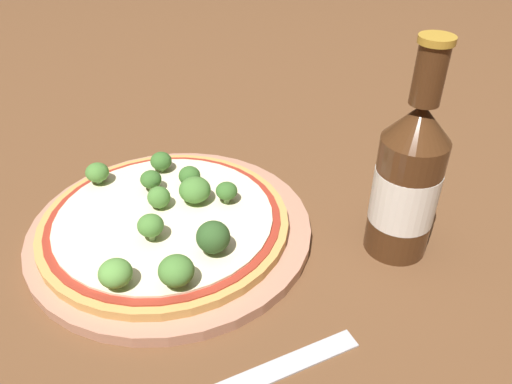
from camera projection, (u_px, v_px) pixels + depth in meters
name	position (u px, v px, depth m)	size (l,w,h in m)	color
ground_plane	(179.00, 221.00, 0.55)	(3.00, 3.00, 0.00)	brown
plate	(171.00, 229.00, 0.53)	(0.30, 0.30, 0.01)	tan
pizza	(165.00, 221.00, 0.52)	(0.26, 0.26, 0.01)	tan
broccoli_floret_0	(151.00, 180.00, 0.55)	(0.02, 0.02, 0.02)	#7A9E5B
broccoli_floret_1	(161.00, 161.00, 0.58)	(0.02, 0.02, 0.02)	#7A9E5B
broccoli_floret_2	(160.00, 199.00, 0.52)	(0.02, 0.02, 0.02)	#7A9E5B
broccoli_floret_3	(210.00, 238.00, 0.46)	(0.03, 0.03, 0.03)	#7A9E5B
broccoli_floret_4	(115.00, 273.00, 0.43)	(0.03, 0.03, 0.03)	#7A9E5B
broccoli_floret_5	(227.00, 191.00, 0.53)	(0.02, 0.02, 0.02)	#7A9E5B
broccoli_floret_6	(151.00, 226.00, 0.48)	(0.03, 0.03, 0.03)	#7A9E5B
broccoli_floret_7	(195.00, 190.00, 0.53)	(0.03, 0.03, 0.03)	#7A9E5B
broccoli_floret_8	(190.00, 176.00, 0.56)	(0.02, 0.02, 0.02)	#7A9E5B
broccoli_floret_9	(97.00, 173.00, 0.56)	(0.03, 0.03, 0.02)	#7A9E5B
broccoli_floret_10	(176.00, 271.00, 0.43)	(0.03, 0.03, 0.03)	#7A9E5B
beer_bottle	(407.00, 180.00, 0.47)	(0.06, 0.06, 0.22)	#472814
fork	(263.00, 375.00, 0.39)	(0.03, 0.17, 0.00)	#B2B2B7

